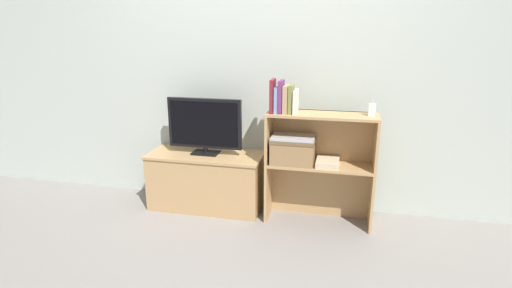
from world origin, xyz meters
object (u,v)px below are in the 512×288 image
(magazine_stack, at_px, (328,162))
(book_ivory, at_px, (296,102))
(baby_monitor, at_px, (372,110))
(storage_basket_left, at_px, (293,150))
(tv_stand, at_px, (207,180))
(book_olive, at_px, (291,99))
(laptop, at_px, (293,137))
(book_skyblue, at_px, (277,100))
(book_maroon, at_px, (273,96))
(tv, at_px, (205,125))
(book_plum, at_px, (281,97))
(book_tan, at_px, (286,99))

(magazine_stack, bearing_deg, book_ivory, -175.08)
(baby_monitor, xyz_separation_m, storage_basket_left, (-0.57, -0.01, -0.34))
(storage_basket_left, bearing_deg, tv_stand, 173.82)
(book_olive, bearing_deg, laptop, 37.40)
(book_skyblue, xyz_separation_m, baby_monitor, (0.70, 0.03, -0.05))
(tv_stand, relative_size, book_ivory, 5.51)
(book_skyblue, distance_m, storage_basket_left, 0.41)
(tv_stand, height_order, magazine_stack, magazine_stack)
(book_skyblue, bearing_deg, book_maroon, 180.00)
(book_maroon, xyz_separation_m, magazine_stack, (0.43, 0.02, -0.50))
(tv_stand, distance_m, tv, 0.49)
(book_maroon, height_order, book_ivory, book_maroon)
(book_skyblue, relative_size, baby_monitor, 1.60)
(book_ivory, height_order, laptop, book_ivory)
(storage_basket_left, bearing_deg, book_ivory, -54.17)
(book_maroon, distance_m, laptop, 0.36)
(book_olive, xyz_separation_m, book_ivory, (0.03, 0.00, -0.02))
(book_plum, distance_m, baby_monitor, 0.67)
(tv, relative_size, book_ivory, 3.56)
(tv_stand, height_order, book_tan, book_tan)
(book_olive, xyz_separation_m, magazine_stack, (0.29, 0.02, -0.48))
(book_maroon, xyz_separation_m, book_olive, (0.14, 0.00, -0.02))
(book_maroon, distance_m, magazine_stack, 0.66)
(book_tan, bearing_deg, baby_monitor, 2.94)
(book_maroon, distance_m, book_plum, 0.06)
(book_maroon, relative_size, storage_basket_left, 0.74)
(book_tan, distance_m, book_olive, 0.04)
(tv, height_order, book_maroon, book_maroon)
(book_maroon, bearing_deg, book_tan, 0.00)
(book_plum, xyz_separation_m, book_ivory, (0.11, 0.00, -0.03))
(book_maroon, bearing_deg, book_plum, 0.00)
(book_plum, xyz_separation_m, storage_basket_left, (0.10, 0.02, -0.41))
(tv_stand, bearing_deg, laptop, -6.18)
(baby_monitor, bearing_deg, storage_basket_left, -178.48)
(tv, distance_m, book_maroon, 0.65)
(tv_stand, bearing_deg, book_skyblue, -9.03)
(book_tan, bearing_deg, book_plum, 180.00)
(book_maroon, distance_m, book_skyblue, 0.04)
(tv_stand, distance_m, book_tan, 1.02)
(book_plum, relative_size, laptop, 0.74)
(book_plum, relative_size, magazine_stack, 1.06)
(book_tan, xyz_separation_m, book_olive, (0.04, 0.00, 0.00))
(tv_stand, xyz_separation_m, laptop, (0.75, -0.08, 0.45))
(book_maroon, height_order, book_tan, book_maroon)
(book_skyblue, bearing_deg, storage_basket_left, 7.58)
(book_ivory, relative_size, storage_basket_left, 0.52)
(tv, height_order, storage_basket_left, tv)
(tv_stand, relative_size, book_plum, 3.98)
(tv, distance_m, baby_monitor, 1.33)
(book_maroon, bearing_deg, tv_stand, 170.48)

